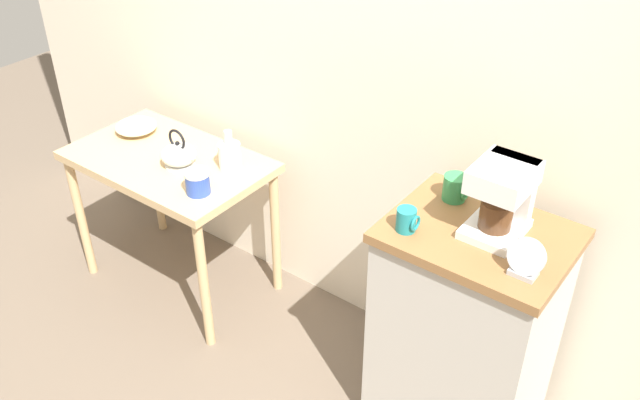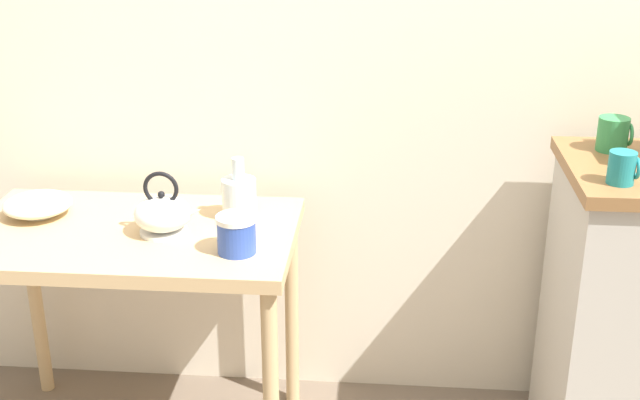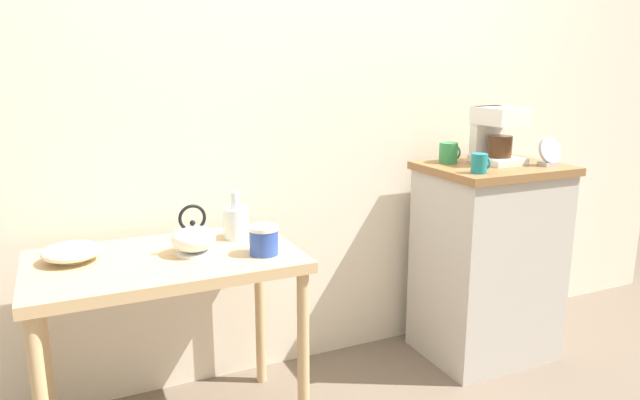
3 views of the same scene
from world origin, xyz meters
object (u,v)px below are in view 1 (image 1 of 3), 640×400
(mug_tall_green, at_px, (455,188))
(table_clock, at_px, (526,260))
(coffee_maker, at_px, (503,195))
(canister_enamel, at_px, (198,182))
(mug_dark_teal, at_px, (407,220))
(teakettle, at_px, (179,155))
(bowl_stoneware, at_px, (136,126))
(glass_carafe_vase, at_px, (230,155))

(mug_tall_green, bearing_deg, table_clock, -34.23)
(coffee_maker, bearing_deg, canister_enamel, -169.72)
(canister_enamel, relative_size, coffee_maker, 0.41)
(mug_dark_teal, distance_m, table_clock, 0.41)
(teakettle, xyz_separation_m, canister_enamel, (0.23, -0.11, -0.01))
(mug_tall_green, xyz_separation_m, mug_dark_teal, (-0.04, -0.27, -0.01))
(canister_enamel, bearing_deg, bowl_stoneware, 162.18)
(canister_enamel, bearing_deg, coffee_maker, 10.28)
(bowl_stoneware, height_order, canister_enamel, canister_enamel)
(coffee_maker, height_order, table_clock, coffee_maker)
(bowl_stoneware, distance_m, mug_tall_green, 1.67)
(canister_enamel, bearing_deg, mug_dark_teal, 2.00)
(canister_enamel, height_order, mug_tall_green, mug_tall_green)
(coffee_maker, relative_size, table_clock, 1.98)
(bowl_stoneware, height_order, teakettle, teakettle)
(teakettle, xyz_separation_m, mug_tall_green, (1.25, 0.19, 0.20))
(glass_carafe_vase, relative_size, table_clock, 1.41)
(canister_enamel, height_order, table_clock, table_clock)
(mug_dark_teal, height_order, table_clock, table_clock)
(bowl_stoneware, distance_m, teakettle, 0.41)
(mug_dark_teal, bearing_deg, table_clock, 2.19)
(teakettle, relative_size, table_clock, 1.48)
(bowl_stoneware, xyz_separation_m, mug_tall_green, (1.65, 0.10, 0.23))
(glass_carafe_vase, distance_m, mug_tall_green, 1.08)
(bowl_stoneware, relative_size, mug_tall_green, 2.09)
(mug_tall_green, relative_size, mug_dark_teal, 1.15)
(glass_carafe_vase, xyz_separation_m, table_clock, (1.43, -0.18, 0.21))
(bowl_stoneware, relative_size, glass_carafe_vase, 1.08)
(coffee_maker, xyz_separation_m, mug_dark_teal, (-0.24, -0.19, -0.10))
(bowl_stoneware, xyz_separation_m, canister_enamel, (0.63, -0.20, 0.02))
(canister_enamel, xyz_separation_m, mug_tall_green, (1.02, 0.30, 0.21))
(glass_carafe_vase, distance_m, canister_enamel, 0.24)
(coffee_maker, bearing_deg, bowl_stoneware, -179.36)
(canister_enamel, xyz_separation_m, table_clock, (1.39, 0.05, 0.22))
(mug_tall_green, bearing_deg, bowl_stoneware, -176.53)
(coffee_maker, bearing_deg, mug_dark_teal, -142.40)
(coffee_maker, relative_size, mug_tall_green, 2.71)
(mug_dark_teal, bearing_deg, bowl_stoneware, 174.05)
(mug_tall_green, height_order, mug_dark_teal, mug_tall_green)
(canister_enamel, relative_size, mug_tall_green, 1.12)
(coffee_maker, bearing_deg, mug_tall_green, 158.68)
(teakettle, xyz_separation_m, coffee_maker, (1.45, 0.11, 0.30))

